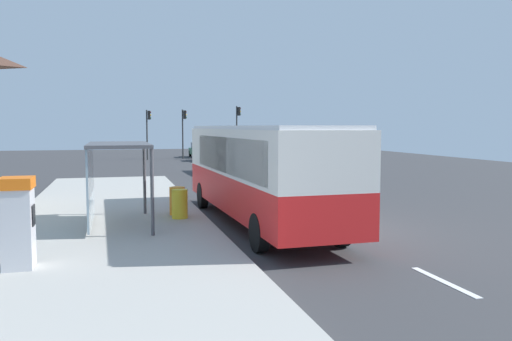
{
  "coord_description": "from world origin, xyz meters",
  "views": [
    {
      "loc": [
        -6.22,
        -15.17,
        3.18
      ],
      "look_at": [
        -1.0,
        4.19,
        1.5
      ],
      "focal_mm": 36.86,
      "sensor_mm": 36.0,
      "label": 1
    }
  ],
  "objects_px": {
    "sedan_far": "(210,152)",
    "ticket_machine": "(18,222)",
    "white_van": "(242,153)",
    "bus_shelter": "(108,162)",
    "traffic_light_near_side": "(238,124)",
    "sedan_near": "(200,150)",
    "recycling_bin_yellow": "(180,204)",
    "recycling_bin_orange": "(177,201)",
    "traffic_light_median": "(184,126)",
    "traffic_light_far_side": "(148,127)",
    "bus": "(259,168)"
  },
  "relations": [
    {
      "from": "sedan_far",
      "to": "ticket_machine",
      "type": "height_order",
      "value": "ticket_machine"
    },
    {
      "from": "white_van",
      "to": "bus_shelter",
      "type": "relative_size",
      "value": 1.31
    },
    {
      "from": "white_van",
      "to": "traffic_light_near_side",
      "type": "distance_m",
      "value": 15.97
    },
    {
      "from": "white_van",
      "to": "sedan_near",
      "type": "distance_m",
      "value": 19.16
    },
    {
      "from": "sedan_near",
      "to": "recycling_bin_yellow",
      "type": "bearing_deg",
      "value": -100.0
    },
    {
      "from": "recycling_bin_orange",
      "to": "recycling_bin_yellow",
      "type": "bearing_deg",
      "value": -90.0
    },
    {
      "from": "sedan_near",
      "to": "sedan_far",
      "type": "relative_size",
      "value": 1.0
    },
    {
      "from": "traffic_light_median",
      "to": "bus_shelter",
      "type": "height_order",
      "value": "traffic_light_median"
    },
    {
      "from": "traffic_light_far_side",
      "to": "traffic_light_near_side",
      "type": "bearing_deg",
      "value": -5.32
    },
    {
      "from": "sedan_far",
      "to": "bus_shelter",
      "type": "height_order",
      "value": "bus_shelter"
    },
    {
      "from": "white_van",
      "to": "recycling_bin_orange",
      "type": "bearing_deg",
      "value": -110.61
    },
    {
      "from": "sedan_near",
      "to": "traffic_light_median",
      "type": "xyz_separation_m",
      "value": [
        -1.9,
        -2.06,
        2.44
      ]
    },
    {
      "from": "recycling_bin_yellow",
      "to": "bus_shelter",
      "type": "relative_size",
      "value": 0.24
    },
    {
      "from": "sedan_far",
      "to": "bus",
      "type": "bearing_deg",
      "value": -97.24
    },
    {
      "from": "white_van",
      "to": "recycling_bin_yellow",
      "type": "bearing_deg",
      "value": -109.86
    },
    {
      "from": "white_van",
      "to": "traffic_light_far_side",
      "type": "xyz_separation_m",
      "value": [
        -5.3,
        16.29,
        1.83
      ]
    },
    {
      "from": "sedan_near",
      "to": "traffic_light_near_side",
      "type": "distance_m",
      "value": 5.53
    },
    {
      "from": "recycling_bin_yellow",
      "to": "traffic_light_far_side",
      "type": "distance_m",
      "value": 34.11
    },
    {
      "from": "ticket_machine",
      "to": "recycling_bin_yellow",
      "type": "distance_m",
      "value": 6.62
    },
    {
      "from": "bus",
      "to": "traffic_light_far_side",
      "type": "relative_size",
      "value": 2.33
    },
    {
      "from": "sedan_near",
      "to": "traffic_light_far_side",
      "type": "distance_m",
      "value": 6.56
    },
    {
      "from": "traffic_light_far_side",
      "to": "traffic_light_median",
      "type": "distance_m",
      "value": 3.59
    },
    {
      "from": "recycling_bin_orange",
      "to": "traffic_light_median",
      "type": "bearing_deg",
      "value": 82.32
    },
    {
      "from": "traffic_light_median",
      "to": "recycling_bin_yellow",
      "type": "bearing_deg",
      "value": -97.53
    },
    {
      "from": "traffic_light_near_side",
      "to": "bus",
      "type": "bearing_deg",
      "value": -101.99
    },
    {
      "from": "recycling_bin_orange",
      "to": "traffic_light_far_side",
      "type": "xyz_separation_m",
      "value": [
        1.1,
        33.3,
        2.52
      ]
    },
    {
      "from": "recycling_bin_orange",
      "to": "bus_shelter",
      "type": "height_order",
      "value": "bus_shelter"
    },
    {
      "from": "traffic_light_far_side",
      "to": "traffic_light_median",
      "type": "bearing_deg",
      "value": 12.88
    },
    {
      "from": "recycling_bin_yellow",
      "to": "traffic_light_median",
      "type": "xyz_separation_m",
      "value": [
        4.6,
        34.8,
        2.57
      ]
    },
    {
      "from": "bus",
      "to": "traffic_light_far_side",
      "type": "xyz_separation_m",
      "value": [
        -1.39,
        34.74,
        1.34
      ]
    },
    {
      "from": "white_van",
      "to": "ticket_machine",
      "type": "distance_m",
      "value": 25.2
    },
    {
      "from": "sedan_far",
      "to": "traffic_light_median",
      "type": "relative_size",
      "value": 0.92
    },
    {
      "from": "white_van",
      "to": "bus_shelter",
      "type": "bearing_deg",
      "value": -115.12
    },
    {
      "from": "sedan_near",
      "to": "bus_shelter",
      "type": "height_order",
      "value": "bus_shelter"
    },
    {
      "from": "traffic_light_far_side",
      "to": "ticket_machine",
      "type": "bearing_deg",
      "value": -97.45
    },
    {
      "from": "white_van",
      "to": "recycling_bin_yellow",
      "type": "distance_m",
      "value": 18.85
    },
    {
      "from": "traffic_light_far_side",
      "to": "traffic_light_median",
      "type": "relative_size",
      "value": 0.98
    },
    {
      "from": "sedan_near",
      "to": "bus_shelter",
      "type": "xyz_separation_m",
      "value": [
        -8.71,
        -37.52,
        1.31
      ]
    },
    {
      "from": "sedan_near",
      "to": "recycling_bin_yellow",
      "type": "relative_size",
      "value": 4.67
    },
    {
      "from": "white_van",
      "to": "recycling_bin_yellow",
      "type": "relative_size",
      "value": 5.51
    },
    {
      "from": "white_van",
      "to": "sedan_far",
      "type": "distance_m",
      "value": 13.14
    },
    {
      "from": "sedan_near",
      "to": "traffic_light_median",
      "type": "bearing_deg",
      "value": -132.59
    },
    {
      "from": "bus",
      "to": "traffic_light_near_side",
      "type": "distance_m",
      "value": 34.73
    },
    {
      "from": "traffic_light_median",
      "to": "traffic_light_near_side",
      "type": "bearing_deg",
      "value": -17.43
    },
    {
      "from": "traffic_light_near_side",
      "to": "bus_shelter",
      "type": "height_order",
      "value": "traffic_light_near_side"
    },
    {
      "from": "sedan_near",
      "to": "ticket_machine",
      "type": "bearing_deg",
      "value": -104.04
    },
    {
      "from": "bus",
      "to": "traffic_light_far_side",
      "type": "bearing_deg",
      "value": 92.28
    },
    {
      "from": "ticket_machine",
      "to": "recycling_bin_orange",
      "type": "bearing_deg",
      "value": 55.8
    },
    {
      "from": "bus",
      "to": "sedan_near",
      "type": "xyz_separation_m",
      "value": [
        4.01,
        37.6,
        -1.05
      ]
    },
    {
      "from": "bus",
      "to": "sedan_far",
      "type": "xyz_separation_m",
      "value": [
        4.01,
        31.58,
        -1.05
      ]
    }
  ]
}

